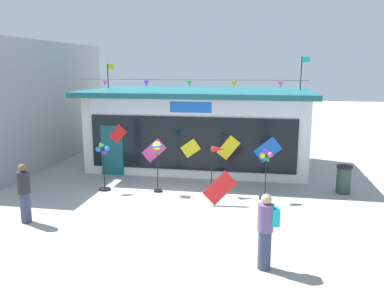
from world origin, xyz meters
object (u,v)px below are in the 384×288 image
(wind_spinner_center_right, at_px, (266,168))
(display_kite_on_ground, at_px, (220,188))
(wind_spinner_far_left, at_px, (103,161))
(wind_spinner_left, at_px, (157,153))
(person_mid_plaza, at_px, (266,230))
(trash_bin, at_px, (344,179))
(kite_shop_building, at_px, (200,127))
(person_near_camera, at_px, (24,193))
(wind_spinner_center_left, at_px, (216,160))

(wind_spinner_center_right, relative_size, display_kite_on_ground, 1.68)
(wind_spinner_far_left, height_order, wind_spinner_left, wind_spinner_left)
(person_mid_plaza, bearing_deg, wind_spinner_far_left, -138.11)
(trash_bin, distance_m, display_kite_on_ground, 4.47)
(display_kite_on_ground, bearing_deg, trash_bin, 24.89)
(trash_bin, height_order, display_kite_on_ground, display_kite_on_ground)
(wind_spinner_far_left, bearing_deg, kite_shop_building, 57.02)
(kite_shop_building, relative_size, wind_spinner_left, 5.20)
(person_near_camera, bearing_deg, wind_spinner_center_left, -163.68)
(kite_shop_building, bearing_deg, person_mid_plaza, -72.34)
(wind_spinner_center_right, xyz_separation_m, display_kite_on_ground, (-1.41, -0.77, -0.53))
(kite_shop_building, xyz_separation_m, display_kite_on_ground, (1.41, -4.97, -1.14))
(wind_spinner_center_left, bearing_deg, person_mid_plaza, -71.71)
(display_kite_on_ground, bearing_deg, person_mid_plaza, -70.12)
(kite_shop_building, bearing_deg, wind_spinner_center_left, -73.16)
(wind_spinner_left, bearing_deg, person_mid_plaza, -52.49)
(wind_spinner_center_left, xyz_separation_m, display_kite_on_ground, (0.25, -1.10, -0.63))
(kite_shop_building, xyz_separation_m, wind_spinner_center_left, (1.17, -3.86, -0.51))
(kite_shop_building, height_order, trash_bin, kite_shop_building)
(wind_spinner_left, bearing_deg, kite_shop_building, 78.20)
(wind_spinner_left, bearing_deg, wind_spinner_far_left, -174.74)
(wind_spinner_far_left, height_order, wind_spinner_center_left, wind_spinner_far_left)
(wind_spinner_left, height_order, wind_spinner_center_right, wind_spinner_left)
(wind_spinner_center_left, xyz_separation_m, person_near_camera, (-4.93, -3.47, -0.32))
(wind_spinner_left, xyz_separation_m, display_kite_on_ground, (2.26, -0.92, -0.84))
(wind_spinner_center_right, height_order, display_kite_on_ground, wind_spinner_center_right)
(trash_bin, bearing_deg, person_mid_plaza, -115.15)
(person_near_camera, height_order, person_mid_plaza, same)
(wind_spinner_center_left, relative_size, trash_bin, 1.72)
(kite_shop_building, xyz_separation_m, wind_spinner_center_right, (2.82, -4.20, -0.62))
(wind_spinner_left, relative_size, person_mid_plaza, 1.06)
(wind_spinner_left, relative_size, person_near_camera, 1.06)
(person_mid_plaza, distance_m, display_kite_on_ground, 4.08)
(wind_spinner_center_left, relative_size, person_mid_plaza, 0.99)
(person_near_camera, relative_size, trash_bin, 1.74)
(wind_spinner_far_left, distance_m, wind_spinner_center_right, 5.56)
(kite_shop_building, xyz_separation_m, person_near_camera, (-3.76, -7.33, -0.83))
(person_near_camera, xyz_separation_m, trash_bin, (9.23, 4.25, -0.37))
(wind_spinner_left, xyz_separation_m, person_near_camera, (-2.91, -3.29, -0.52))
(kite_shop_building, bearing_deg, wind_spinner_center_right, -56.07)
(person_mid_plaza, height_order, display_kite_on_ground, person_mid_plaza)
(wind_spinner_center_left, height_order, person_near_camera, person_near_camera)
(wind_spinner_left, distance_m, person_mid_plaza, 6.00)
(person_near_camera, height_order, trash_bin, person_near_camera)
(wind_spinner_center_left, height_order, wind_spinner_center_right, wind_spinner_center_right)
(wind_spinner_left, xyz_separation_m, wind_spinner_center_right, (3.67, -0.16, -0.31))
(trash_bin, relative_size, display_kite_on_ground, 0.96)
(wind_spinner_center_right, bearing_deg, wind_spinner_center_left, 168.54)
(kite_shop_building, bearing_deg, wind_spinner_left, -101.80)
(person_mid_plaza, bearing_deg, wind_spinner_center_right, 171.09)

